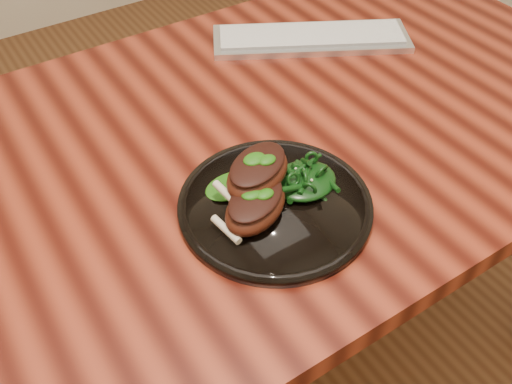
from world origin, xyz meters
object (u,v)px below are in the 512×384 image
Objects in this scene: desk at (215,183)px; greens_heap at (305,177)px; plate at (275,205)px; keyboard at (311,38)px; lamb_chop_front at (255,205)px.

greens_heap is at bearing -70.31° from desk.
plate reaches higher than desk.
keyboard reaches higher than plate.
plate is 0.69× the size of keyboard.
greens_heap is at bearing 5.19° from plate.
plate is at bearing -174.81° from greens_heap.
greens_heap is (0.06, -0.17, 0.11)m from desk.
desk is 16.57× the size of greens_heap.
greens_heap is 0.44m from keyboard.
lamb_chop_front is at bearing -135.62° from keyboard.
lamb_chop_front reaches higher than greens_heap.
lamb_chop_front is 0.10m from greens_heap.
lamb_chop_front is at bearing -171.03° from greens_heap.
desk is 0.22m from lamb_chop_front.
plate is 2.11× the size of lamb_chop_front.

